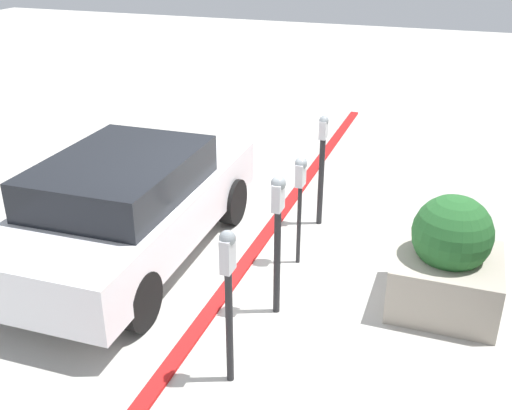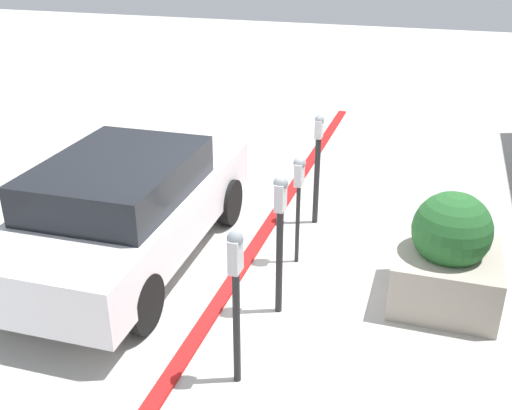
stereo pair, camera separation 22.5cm
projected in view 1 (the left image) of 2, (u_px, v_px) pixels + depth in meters
name	position (u px, v px, depth m)	size (l,w,h in m)	color
ground_plane	(243.00, 277.00, 7.11)	(40.00, 40.00, 0.00)	beige
curb_strip	(237.00, 274.00, 7.13)	(14.37, 0.16, 0.04)	red
parking_meter_nearest	(228.00, 282.00, 5.07)	(0.17, 0.14, 1.54)	#232326
parking_meter_second	(278.00, 224.00, 6.04)	(0.18, 0.15, 1.58)	#232326
parking_meter_middle	(300.00, 185.00, 6.99)	(0.17, 0.15, 1.38)	#232326
parking_meter_fourth	(322.00, 159.00, 7.99)	(0.15, 0.13, 1.55)	#232326
planter_box	(448.00, 261.00, 6.35)	(1.10, 1.12, 1.31)	#B2A899
parked_car_front	(130.00, 204.00, 7.23)	(4.18, 1.83, 1.38)	silver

